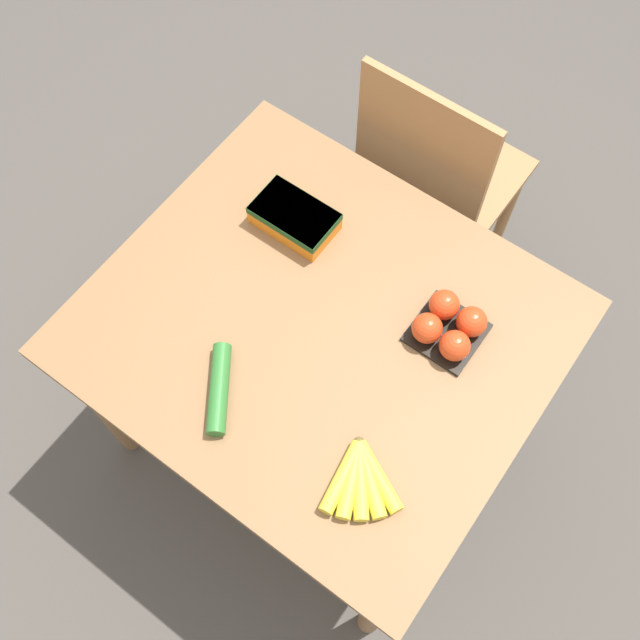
{
  "coord_description": "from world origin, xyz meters",
  "views": [
    {
      "loc": [
        0.42,
        -0.58,
        2.28
      ],
      "look_at": [
        0.0,
        0.0,
        0.78
      ],
      "focal_mm": 42.0,
      "sensor_mm": 36.0,
      "label": 1
    }
  ],
  "objects_px": {
    "tomato_pack": "(449,326)",
    "cucumber_near": "(219,389)",
    "chair": "(434,180)",
    "carrot_bag": "(295,217)",
    "banana_bunch": "(360,478)"
  },
  "relations": [
    {
      "from": "carrot_bag",
      "to": "banana_bunch",
      "type": "bearing_deg",
      "value": -41.05
    },
    {
      "from": "banana_bunch",
      "to": "tomato_pack",
      "type": "relative_size",
      "value": 1.14
    },
    {
      "from": "carrot_bag",
      "to": "cucumber_near",
      "type": "bearing_deg",
      "value": -74.02
    },
    {
      "from": "banana_bunch",
      "to": "tomato_pack",
      "type": "height_order",
      "value": "tomato_pack"
    },
    {
      "from": "tomato_pack",
      "to": "cucumber_near",
      "type": "bearing_deg",
      "value": -128.38
    },
    {
      "from": "chair",
      "to": "cucumber_near",
      "type": "bearing_deg",
      "value": 90.09
    },
    {
      "from": "banana_bunch",
      "to": "cucumber_near",
      "type": "bearing_deg",
      "value": -176.74
    },
    {
      "from": "tomato_pack",
      "to": "cucumber_near",
      "type": "xyz_separation_m",
      "value": [
        -0.32,
        -0.41,
        -0.02
      ]
    },
    {
      "from": "chair",
      "to": "carrot_bag",
      "type": "xyz_separation_m",
      "value": [
        -0.13,
        -0.49,
        0.29
      ]
    },
    {
      "from": "chair",
      "to": "carrot_bag",
      "type": "height_order",
      "value": "chair"
    },
    {
      "from": "tomato_pack",
      "to": "cucumber_near",
      "type": "height_order",
      "value": "tomato_pack"
    },
    {
      "from": "chair",
      "to": "cucumber_near",
      "type": "distance_m",
      "value": 0.96
    },
    {
      "from": "chair",
      "to": "banana_bunch",
      "type": "xyz_separation_m",
      "value": [
        0.35,
        -0.91,
        0.27
      ]
    },
    {
      "from": "banana_bunch",
      "to": "chair",
      "type": "bearing_deg",
      "value": 111.18
    },
    {
      "from": "tomato_pack",
      "to": "chair",
      "type": "bearing_deg",
      "value": 121.76
    }
  ]
}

